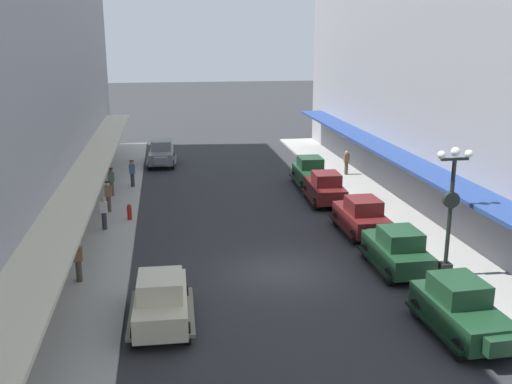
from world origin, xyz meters
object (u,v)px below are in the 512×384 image
Objects in this scene: parked_car_4 at (325,187)px; parked_car_6 at (361,215)px; parked_car_0 at (162,153)px; pedestrian_5 at (111,181)px; lamp_post_with_clock at (451,206)px; pedestrian_3 at (132,173)px; parked_car_2 at (311,172)px; parked_car_5 at (161,299)px; fire_hydrant at (129,212)px; pedestrian_0 at (346,162)px; pedestrian_2 at (78,260)px; pedestrian_4 at (108,196)px; pedestrian_1 at (104,213)px; parked_car_1 at (461,308)px; parked_car_3 at (397,249)px.

parked_car_4 is 1.01× the size of parked_car_6.
parked_car_0 reaches higher than pedestrian_5.
lamp_post_with_clock reaches higher than pedestrian_3.
parked_car_0 is 12.13m from parked_car_2.
parked_car_5 is 11.56m from fire_hydrant.
pedestrian_0 is at bearing 62.39° from parked_car_4.
parked_car_5 is 5.22× the size of fire_hydrant.
pedestrian_4 is at bearing 87.82° from pedestrian_2.
fire_hydrant is 0.50× the size of pedestrian_0.
fire_hydrant is at bearing 162.16° from parked_car_6.
parked_car_5 is at bearing -124.93° from parked_car_4.
parked_car_0 is 2.58× the size of pedestrian_4.
pedestrian_5 is at bearing 91.24° from pedestrian_1.
parked_car_2 is 2.62× the size of pedestrian_0.
lamp_post_with_clock is 3.09× the size of pedestrian_4.
parked_car_5 is 2.61× the size of pedestrian_0.
fire_hydrant is at bearing -150.58° from pedestrian_0.
parked_car_0 is at bearing 128.60° from parked_car_4.
lamp_post_with_clock reaches higher than pedestrian_5.
parked_car_1 and parked_car_2 have the same top height.
parked_car_1 is 19.41m from parked_car_2.
parked_car_4 and parked_car_6 have the same top height.
parked_car_4 is (-0.19, 15.47, 0.00)m from parked_car_1.
parked_car_3 reaches higher than pedestrian_4.
pedestrian_4 is (-2.83, -11.89, 0.07)m from parked_car_0.
lamp_post_with_clock is 17.42m from pedestrian_0.
pedestrian_5 is (-12.19, 3.01, 0.07)m from parked_car_4.
pedestrian_2 is (-12.73, -4.09, 0.07)m from parked_car_6.
parked_car_1 is 5.26× the size of fire_hydrant.
parked_car_2 is 14.17m from pedestrian_1.
parked_car_2 is at bearing 19.10° from pedestrian_4.
fire_hydrant is (-11.07, -5.81, -0.38)m from parked_car_2.
pedestrian_2 is at bearing -95.34° from pedestrian_3.
pedestrian_4 is (-0.03, 2.98, 0.02)m from pedestrian_1.
parked_car_6 is (9.58, 7.83, 0.00)m from parked_car_5.
fire_hydrant is at bearing 78.88° from pedestrian_2.
pedestrian_0 is 1.00× the size of pedestrian_1.
lamp_post_with_clock is 6.29× the size of fire_hydrant.
parked_car_5 is (-9.44, -17.25, 0.00)m from parked_car_2.
lamp_post_with_clock reaches higher than parked_car_6.
parked_car_6 is (0.14, -9.42, 0.00)m from parked_car_2.
lamp_post_with_clock reaches higher than parked_car_2.
pedestrian_4 is (0.35, 9.27, 0.00)m from pedestrian_2.
parked_car_6 is 2.56× the size of pedestrian_5.
fire_hydrant is (-12.75, 9.30, -2.42)m from lamp_post_with_clock.
fire_hydrant is 1.85m from pedestrian_1.
parked_car_1 is 2.63× the size of pedestrian_1.
pedestrian_2 and pedestrian_3 have the same top height.
lamp_post_with_clock is (1.68, -15.11, 2.04)m from parked_car_2.
fire_hydrant is at bearing 51.32° from pedestrian_1.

